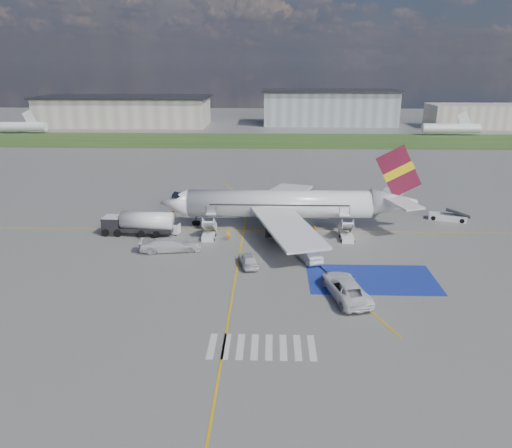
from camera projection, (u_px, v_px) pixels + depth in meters
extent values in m
plane|color=#60605E|center=(280.00, 264.00, 58.84)|extent=(400.00, 400.00, 0.00)
cube|color=#2D4C1E|center=(276.00, 141.00, 149.02)|extent=(400.00, 30.00, 0.01)
cube|color=gold|center=(279.00, 231.00, 70.23)|extent=(120.00, 0.20, 0.01)
cube|color=gold|center=(231.00, 302.00, 49.49)|extent=(0.20, 60.00, 0.01)
cube|color=gold|center=(279.00, 231.00, 70.23)|extent=(20.71, 56.45, 0.01)
cube|color=navy|center=(372.00, 279.00, 54.73)|extent=(14.00, 8.00, 0.01)
cube|color=silver|center=(212.00, 346.00, 41.93)|extent=(0.60, 4.00, 0.01)
cube|color=silver|center=(226.00, 346.00, 41.89)|extent=(0.60, 4.00, 0.01)
cube|color=silver|center=(240.00, 347.00, 41.85)|extent=(0.60, 4.00, 0.01)
cube|color=silver|center=(255.00, 347.00, 41.82)|extent=(0.60, 4.00, 0.01)
cube|color=silver|center=(269.00, 347.00, 41.78)|extent=(0.60, 4.00, 0.01)
cube|color=silver|center=(283.00, 347.00, 41.75)|extent=(0.60, 4.00, 0.01)
cube|color=silver|center=(298.00, 348.00, 41.71)|extent=(0.60, 4.00, 0.01)
cube|color=silver|center=(312.00, 348.00, 41.67)|extent=(0.60, 4.00, 0.01)
cube|color=#A1968A|center=(125.00, 111.00, 182.35)|extent=(60.00, 22.00, 10.00)
cube|color=gray|center=(329.00, 108.00, 184.51)|extent=(48.00, 18.00, 12.00)
cube|color=#A1968A|center=(487.00, 116.00, 176.83)|extent=(40.00, 16.00, 8.00)
cylinder|color=silver|center=(279.00, 204.00, 71.06)|extent=(26.00, 3.90, 3.90)
cone|color=silver|center=(175.00, 203.00, 71.52)|extent=(4.00, 3.90, 3.90)
cube|color=black|center=(178.00, 196.00, 71.17)|extent=(1.67, 1.90, 0.82)
cone|color=silver|center=(394.00, 202.00, 70.45)|extent=(6.50, 3.90, 3.90)
cube|color=silver|center=(288.00, 227.00, 63.15)|extent=(9.86, 15.95, 1.40)
cube|color=silver|center=(285.00, 193.00, 79.29)|extent=(9.86, 15.95, 1.40)
cylinder|color=#38383A|center=(279.00, 230.00, 66.37)|extent=(3.40, 2.10, 2.10)
cylinder|color=#38383A|center=(279.00, 206.00, 77.00)|extent=(3.40, 2.10, 2.10)
cube|color=maroon|center=(399.00, 172.00, 69.06)|extent=(6.62, 0.30, 7.45)
cube|color=yellow|center=(399.00, 172.00, 69.06)|extent=(4.36, 0.40, 3.08)
cube|color=silver|center=(404.00, 204.00, 67.17)|extent=(4.73, 5.95, 0.49)
cube|color=silver|center=(393.00, 192.00, 73.25)|extent=(4.73, 5.95, 0.49)
cube|color=black|center=(279.00, 205.00, 69.09)|extent=(19.50, 0.04, 0.18)
cube|color=black|center=(279.00, 198.00, 72.81)|extent=(19.50, 0.04, 0.18)
cube|color=silver|center=(210.00, 225.00, 68.02)|extent=(1.40, 3.73, 2.32)
cube|color=silver|center=(211.00, 214.00, 69.49)|extent=(1.40, 1.00, 0.12)
cylinder|color=black|center=(206.00, 210.00, 69.34)|extent=(0.06, 0.06, 1.10)
cylinder|color=black|center=(216.00, 210.00, 69.30)|extent=(0.06, 0.06, 1.10)
cube|color=silver|center=(209.00, 237.00, 66.84)|extent=(1.60, 2.40, 0.70)
cube|color=silver|center=(346.00, 227.00, 67.46)|extent=(1.40, 3.73, 2.32)
cube|color=silver|center=(344.00, 215.00, 68.94)|extent=(1.40, 1.00, 0.12)
cylinder|color=black|center=(339.00, 211.00, 68.78)|extent=(0.06, 0.06, 1.10)
cylinder|color=black|center=(350.00, 211.00, 68.74)|extent=(0.06, 0.06, 1.10)
cube|color=silver|center=(347.00, 238.00, 66.29)|extent=(1.60, 2.40, 0.70)
cube|color=black|center=(113.00, 225.00, 68.73)|extent=(2.61, 2.61, 2.41)
cylinder|color=silver|center=(147.00, 221.00, 67.90)|extent=(7.30, 3.01, 2.41)
cube|color=black|center=(148.00, 229.00, 68.28)|extent=(7.30, 3.01, 0.52)
cube|color=silver|center=(172.00, 228.00, 68.71)|extent=(2.21, 1.64, 1.38)
cube|color=black|center=(172.00, 223.00, 68.48)|extent=(2.09, 1.52, 0.12)
cube|color=silver|center=(448.00, 217.00, 74.83)|extent=(5.66, 3.42, 0.89)
cube|color=black|center=(458.00, 213.00, 74.14)|extent=(3.75, 2.40, 1.00)
imported|color=silver|center=(248.00, 260.00, 58.06)|extent=(2.81, 4.86, 1.55)
imported|color=#B4B7BB|center=(308.00, 254.00, 59.61)|extent=(3.34, 5.29, 1.64)
imported|color=white|center=(346.00, 285.00, 50.43)|extent=(4.36, 7.15, 2.50)
imported|color=silver|center=(170.00, 243.00, 62.42)|extent=(6.05, 3.13, 2.26)
imported|color=orange|center=(228.00, 235.00, 66.32)|extent=(0.66, 0.62, 1.52)
imported|color=orange|center=(173.00, 217.00, 73.14)|extent=(1.18, 1.20, 1.94)
imported|color=orange|center=(314.00, 231.00, 67.61)|extent=(0.88, 0.95, 1.57)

